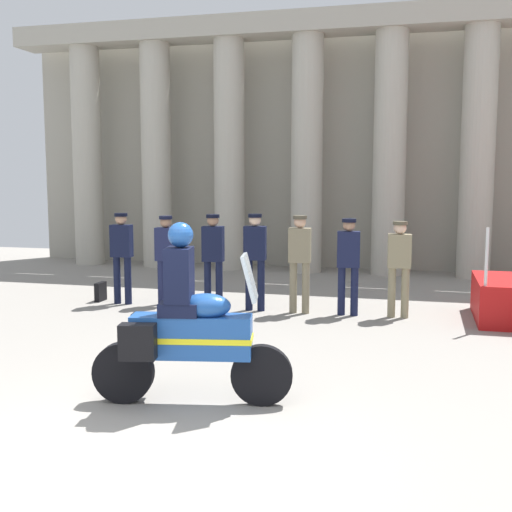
{
  "coord_description": "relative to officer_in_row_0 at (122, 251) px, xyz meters",
  "views": [
    {
      "loc": [
        2.28,
        -4.78,
        2.35
      ],
      "look_at": [
        0.09,
        3.72,
        1.27
      ],
      "focal_mm": 45.09,
      "sensor_mm": 36.0,
      "label": 1
    }
  ],
  "objects": [
    {
      "name": "officer_in_row_1",
      "position": [
        0.83,
        0.12,
        -0.03
      ],
      "size": [
        0.4,
        0.25,
        1.65
      ],
      "rotation": [
        0.0,
        0.0,
        3.23
      ],
      "color": "#191E42",
      "rests_on": "ground_plane"
    },
    {
      "name": "colonnade_backdrop",
      "position": [
        2.58,
        5.42,
        2.43
      ],
      "size": [
        15.52,
        1.62,
        6.44
      ],
      "color": "#A49F91",
      "rests_on": "ground_plane"
    },
    {
      "name": "officer_in_row_4",
      "position": [
        3.34,
        0.01,
        0.0
      ],
      "size": [
        0.4,
        0.25,
        1.7
      ],
      "rotation": [
        0.0,
        0.0,
        3.23
      ],
      "color": "#7A7056",
      "rests_on": "ground_plane"
    },
    {
      "name": "officer_in_row_5",
      "position": [
        4.18,
        0.04,
        -0.02
      ],
      "size": [
        0.4,
        0.25,
        1.66
      ],
      "rotation": [
        0.0,
        0.0,
        3.23
      ],
      "color": "#141938",
      "rests_on": "ground_plane"
    },
    {
      "name": "ground_plane",
      "position": [
        3.07,
        -6.02,
        -1.0
      ],
      "size": [
        28.0,
        28.0,
        0.0
      ],
      "primitive_type": "plane",
      "color": "gray"
    },
    {
      "name": "officer_in_row_0",
      "position": [
        0.0,
        0.0,
        0.0
      ],
      "size": [
        0.4,
        0.25,
        1.69
      ],
      "rotation": [
        0.0,
        0.0,
        3.23
      ],
      "color": "black",
      "rests_on": "ground_plane"
    },
    {
      "name": "briefcase_on_ground",
      "position": [
        -0.53,
        0.14,
        -0.82
      ],
      "size": [
        0.1,
        0.32,
        0.36
      ],
      "primitive_type": "cube",
      "color": "black",
      "rests_on": "ground_plane"
    },
    {
      "name": "officer_in_row_6",
      "position": [
        5.02,
        0.07,
        -0.04
      ],
      "size": [
        0.4,
        0.25,
        1.62
      ],
      "rotation": [
        0.0,
        0.0,
        3.23
      ],
      "color": "#847A5B",
      "rests_on": "ground_plane"
    },
    {
      "name": "officer_in_row_3",
      "position": [
        2.54,
        0.03,
        0.01
      ],
      "size": [
        0.4,
        0.25,
        1.71
      ],
      "rotation": [
        0.0,
        0.0,
        3.23
      ],
      "color": "black",
      "rests_on": "ground_plane"
    },
    {
      "name": "officer_in_row_2",
      "position": [
        1.72,
        0.18,
        -0.01
      ],
      "size": [
        0.4,
        0.25,
        1.68
      ],
      "rotation": [
        0.0,
        0.0,
        3.23
      ],
      "color": "black",
      "rests_on": "ground_plane"
    },
    {
      "name": "motorcycle_with_rider",
      "position": [
        3.02,
        -4.72,
        -0.21
      ],
      "size": [
        2.08,
        0.8,
        1.9
      ],
      "rotation": [
        0.0,
        0.0,
        0.19
      ],
      "color": "black",
      "rests_on": "ground_plane"
    }
  ]
}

